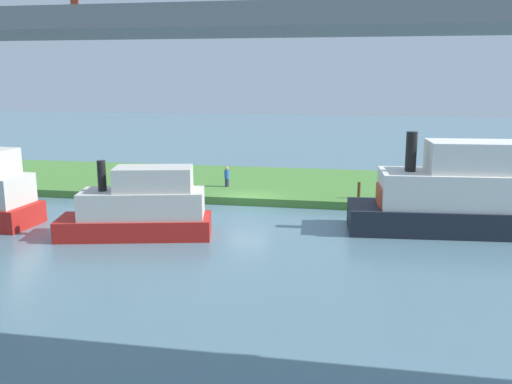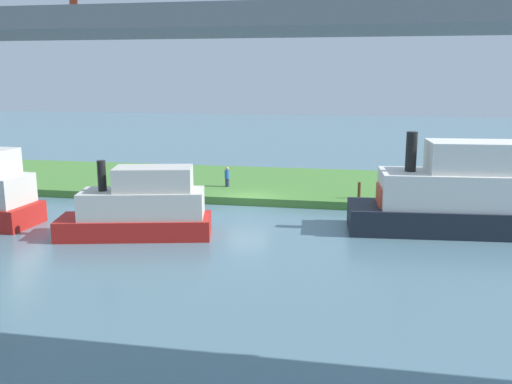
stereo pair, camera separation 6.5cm
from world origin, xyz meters
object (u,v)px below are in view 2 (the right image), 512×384
pontoon_yellow (456,196)px  motorboat_white (140,209)px  person_on_bank (227,177)px  mooring_post (359,190)px

pontoon_yellow → motorboat_white: bearing=13.5°
person_on_bank → motorboat_white: motorboat_white is taller
pontoon_yellow → motorboat_white: (15.89, 3.82, -0.49)m
mooring_post → person_on_bank: bearing=-13.4°
mooring_post → motorboat_white: bearing=38.8°
person_on_bank → motorboat_white: bearing=79.9°
person_on_bank → mooring_post: size_ratio=1.34×
mooring_post → pontoon_yellow: bearing=135.1°
person_on_bank → pontoon_yellow: 15.67m
motorboat_white → mooring_post: bearing=-141.2°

